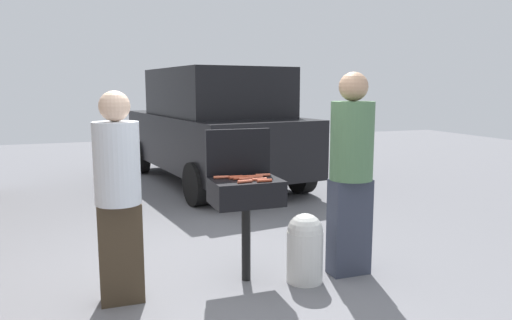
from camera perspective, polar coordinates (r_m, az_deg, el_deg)
ground_plane at (r=4.38m, az=-4.31°, el=-14.36°), size 24.00×24.00×0.00m
bbq_grill at (r=4.20m, az=-1.20°, el=-4.22°), size 0.60×0.44×0.92m
grill_lid_open at (r=4.35m, az=-2.14°, el=0.93°), size 0.60×0.05×0.42m
hot_dog_0 at (r=4.05m, az=1.01°, el=-2.45°), size 0.13×0.03×0.03m
hot_dog_1 at (r=4.22m, az=-2.49°, el=-2.01°), size 0.13×0.04×0.03m
hot_dog_2 at (r=4.11m, az=0.41°, el=-2.30°), size 0.13×0.04×0.03m
hot_dog_3 at (r=4.02m, az=-1.32°, el=-2.55°), size 0.13×0.04×0.03m
hot_dog_4 at (r=4.19m, az=-2.31°, el=-2.08°), size 0.13×0.04×0.03m
hot_dog_5 at (r=4.21m, az=-4.17°, el=-2.05°), size 0.13×0.04×0.03m
hot_dog_6 at (r=4.24m, az=-0.63°, el=-1.96°), size 0.13×0.04×0.03m
hot_dog_7 at (r=4.15m, az=-1.82°, el=-2.20°), size 0.13×0.04×0.03m
hot_dog_8 at (r=4.31m, az=0.82°, el=-1.80°), size 0.13×0.04×0.03m
hot_dog_9 at (r=4.13m, az=-1.18°, el=-2.26°), size 0.13×0.03×0.03m
hot_dog_10 at (r=4.22m, az=-0.07°, el=-2.02°), size 0.13×0.04×0.03m
propane_tank at (r=4.32m, az=5.81°, el=-10.15°), size 0.32×0.32×0.62m
person_left at (r=3.89m, az=-16.02°, el=-3.48°), size 0.35×0.35×1.68m
person_right at (r=4.40m, az=11.20°, el=-0.80°), size 0.39×0.39×1.84m
parked_minivan at (r=8.60m, az=-5.07°, el=4.06°), size 2.55×4.63×2.02m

